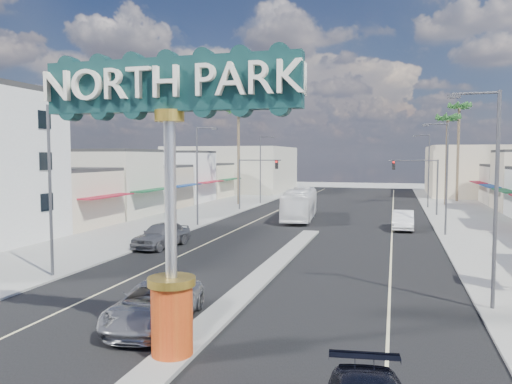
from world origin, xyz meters
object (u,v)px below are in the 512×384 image
Objects in this scene: palm_right_far at (459,112)px; car_parked_right at (403,220)px; streetlight_r_far at (427,167)px; city_bus at (300,204)px; streetlight_l_near at (53,181)px; streetlight_l_far at (262,166)px; gateway_sign at (170,170)px; streetlight_l_mid at (199,171)px; car_parked_left at (162,235)px; suv_left at (155,304)px; streetlight_r_mid at (445,173)px; palm_left_far at (238,116)px; streetlight_r_near at (492,188)px; traffic_signal_right at (420,176)px; traffic_signal_left at (254,174)px; palm_right_mid at (448,123)px.

car_parked_right is at bearing -104.60° from palm_right_far.
city_bus is (-12.92, -14.87, -3.53)m from streetlight_r_far.
streetlight_l_near is 28.48m from city_bus.
streetlight_l_near and streetlight_l_far have the same top height.
gateway_sign is 0.83× the size of city_bus.
streetlight_l_mid reaches higher than car_parked_left.
streetlight_r_far is at bearing 68.12° from suv_left.
city_bus is (-12.92, 7.13, -3.53)m from streetlight_r_mid.
suv_left is at bearing -76.34° from palm_left_far.
suv_left is (8.43, -47.27, -4.28)m from streetlight_l_far.
streetlight_r_mid is at bearing 90.00° from streetlight_r_near.
streetlight_r_mid reaches higher than car_parked_right.
streetlight_r_near is at bearing 15.82° from suv_left.
palm_right_far is at bearing 65.45° from streetlight_r_far.
streetlight_r_mid is 1.00× the size of streetlight_r_far.
streetlight_l_mid is (-19.62, -13.99, 0.79)m from traffic_signal_right.
car_parked_right is at bearing 51.97° from streetlight_l_near.
streetlight_l_mid is 1.00× the size of streetlight_r_near.
palm_right_far is at bearing 67.52° from car_parked_left.
traffic_signal_left is 0.67× the size of streetlight_l_far.
streetlight_l_near is 1.73× the size of car_parked_left.
car_parked_left is at bearing -121.07° from palm_right_mid.
palm_left_far reaches higher than gateway_sign.
traffic_signal_right is 1.06× the size of suv_left.
city_bus is at bearing -45.74° from traffic_signal_left.
suv_left is (-17.00, -57.27, -11.60)m from palm_right_far.
palm_right_mid is (26.00, 6.00, -0.90)m from palm_left_far.
gateway_sign is 32.09m from car_parked_right.
streetlight_l_far reaches higher than car_parked_right.
car_parked_left is at bearing 81.41° from streetlight_l_near.
streetlight_r_mid and streetlight_r_far have the same top height.
city_bus is (-12.92, 27.13, -3.53)m from streetlight_r_near.
car_parked_left is (-22.00, -36.51, -9.72)m from palm_right_mid.
streetlight_r_mid is 22.49m from car_parked_left.
streetlight_r_far reaches higher than car_parked_left.
traffic_signal_right is (18.37, 0.00, 0.00)m from traffic_signal_left.
car_parked_right is (17.83, -19.21, -4.24)m from streetlight_l_far.
gateway_sign is 29.91m from streetlight_l_mid.
streetlight_r_near is 46.40m from palm_right_mid.
streetlight_l_near is 1.00× the size of streetlight_r_mid.
streetlight_l_near is 29.24m from car_parked_right.
streetlight_r_far is at bearing 78.22° from gateway_sign.
car_parked_right is (17.83, 22.79, -4.24)m from streetlight_l_near.
palm_right_far is 2.48× the size of suv_left.
city_bus is (7.94, 27.13, -3.53)m from streetlight_l_near.
car_parked_right is (7.39, 30.81, -5.10)m from gateway_sign.
streetlight_l_mid is 0.74× the size of palm_right_mid.
gateway_sign is 51.10m from streetlight_l_far.
streetlight_l_mid is 1.00× the size of streetlight_l_far.
streetlight_r_mid is at bearing -98.12° from palm_right_far.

